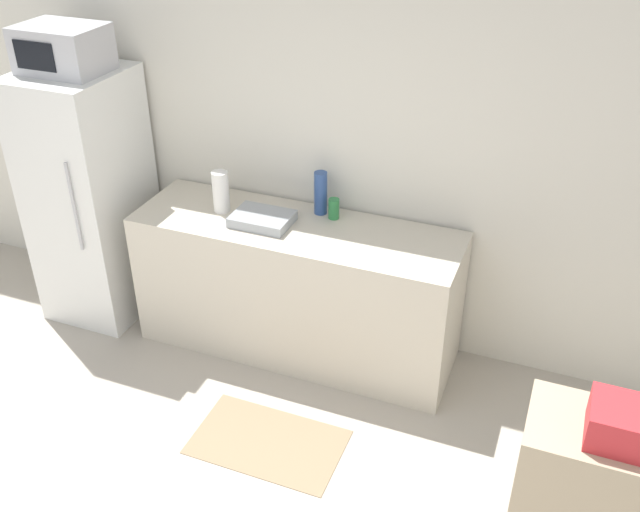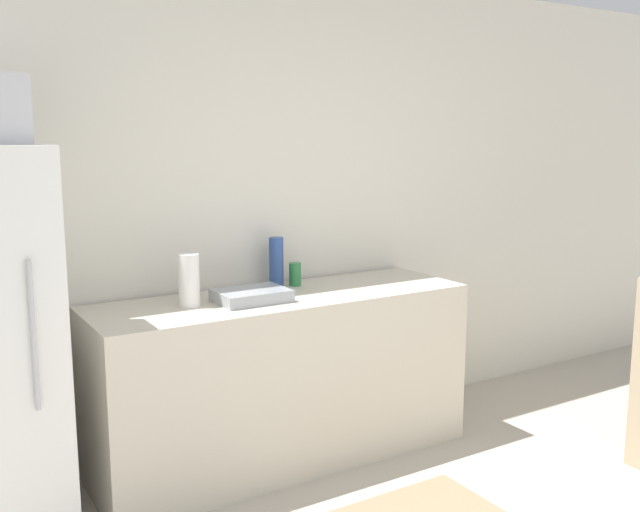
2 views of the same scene
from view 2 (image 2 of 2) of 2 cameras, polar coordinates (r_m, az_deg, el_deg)
name	(u,v)px [view 2 (image 2 of 2)]	position (r m, az deg, el deg)	size (l,w,h in m)	color
wall_back	(253,210)	(3.94, -5.40, 3.67)	(8.00, 0.06, 2.60)	silver
counter	(283,378)	(3.81, -2.97, -9.70)	(1.99, 0.62, 0.89)	beige
sink_basin	(251,295)	(3.56, -5.50, -3.16)	(0.35, 0.26, 0.06)	#9EA3A8
bottle_tall	(276,262)	(3.88, -3.52, -0.48)	(0.08, 0.08, 0.27)	#2D4C8C
bottle_short	(295,274)	(3.91, -2.01, -1.46)	(0.07, 0.07, 0.13)	#2D7F42
paper_towel_roll	(189,280)	(3.47, -10.44, -1.92)	(0.10, 0.10, 0.26)	white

